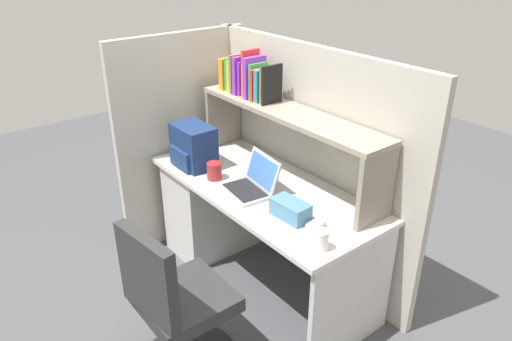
{
  "coord_description": "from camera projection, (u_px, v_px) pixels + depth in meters",
  "views": [
    {
      "loc": [
        2.04,
        -1.66,
        2.13
      ],
      "look_at": [
        0.0,
        -0.05,
        0.85
      ],
      "focal_mm": 33.64,
      "sensor_mm": 36.0,
      "label": 1
    }
  ],
  "objects": [
    {
      "name": "office_chair",
      "position": [
        178.0,
        313.0,
        2.44
      ],
      "size": [
        0.52,
        0.52,
        0.93
      ],
      "rotation": [
        0.0,
        0.0,
        3.26
      ],
      "color": "black",
      "rests_on": "ground_plane"
    },
    {
      "name": "cubicle_partition_left",
      "position": [
        185.0,
        140.0,
        3.53
      ],
      "size": [
        0.05,
        1.06,
        1.55
      ],
      "primitive_type": "cube",
      "color": "#B2ADA0",
      "rests_on": "ground_plane"
    },
    {
      "name": "reference_books_on_shelf",
      "position": [
        249.0,
        77.0,
        3.11
      ],
      "size": [
        0.47,
        0.18,
        0.3
      ],
      "color": "orange",
      "rests_on": "overhead_hutch"
    },
    {
      "name": "desk",
      "position": [
        228.0,
        206.0,
        3.39
      ],
      "size": [
        1.6,
        0.7,
        0.73
      ],
      "color": "silver",
      "rests_on": "ground_plane"
    },
    {
      "name": "ground_plane",
      "position": [
        262.0,
        279.0,
        3.3
      ],
      "size": [
        8.0,
        8.0,
        0.0
      ],
      "primitive_type": "plane",
      "color": "#4C4C51"
    },
    {
      "name": "computer_mouse",
      "position": [
        316.0,
        225.0,
        2.54
      ],
      "size": [
        0.07,
        0.11,
        0.03
      ],
      "primitive_type": "cube",
      "rotation": [
        0.0,
        0.0,
        0.14
      ],
      "color": "silver",
      "rests_on": "desk"
    },
    {
      "name": "snack_canister",
      "position": [
        214.0,
        171.0,
        3.04
      ],
      "size": [
        0.1,
        0.1,
        0.11
      ],
      "primitive_type": "cylinder",
      "color": "maroon",
      "rests_on": "desk"
    },
    {
      "name": "cubicle_partition_rear",
      "position": [
        307.0,
        163.0,
        3.17
      ],
      "size": [
        1.84,
        0.05,
        1.55
      ],
      "primitive_type": "cube",
      "color": "#B2ADA0",
      "rests_on": "ground_plane"
    },
    {
      "name": "backpack",
      "position": [
        193.0,
        146.0,
        3.18
      ],
      "size": [
        0.3,
        0.23,
        0.28
      ],
      "color": "navy",
      "rests_on": "desk"
    },
    {
      "name": "tissue_box",
      "position": [
        290.0,
        210.0,
        2.62
      ],
      "size": [
        0.23,
        0.13,
        0.1
      ],
      "primitive_type": "cube",
      "rotation": [
        0.0,
        0.0,
        0.05
      ],
      "color": "teal",
      "rests_on": "desk"
    },
    {
      "name": "laptop",
      "position": [
        252.0,
        184.0,
        2.89
      ],
      "size": [
        0.34,
        0.3,
        0.22
      ],
      "color": "#B7BABF",
      "rests_on": "desk"
    },
    {
      "name": "paper_cup",
      "position": [
        321.0,
        240.0,
        2.35
      ],
      "size": [
        0.08,
        0.08,
        0.11
      ],
      "primitive_type": "cylinder",
      "color": "white",
      "rests_on": "desk"
    },
    {
      "name": "overhead_hutch",
      "position": [
        288.0,
        125.0,
        2.93
      ],
      "size": [
        1.44,
        0.28,
        0.45
      ],
      "color": "gray",
      "rests_on": "desk"
    }
  ]
}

